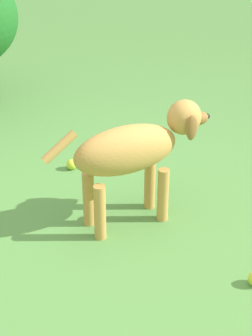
# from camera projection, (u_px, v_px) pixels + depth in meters

# --- Properties ---
(ground) EXTENTS (14.00, 14.00, 0.00)m
(ground) POSITION_uv_depth(u_px,v_px,m) (118.00, 238.00, 2.65)
(ground) COLOR #548C42
(dog) EXTENTS (0.89, 0.37, 0.62)m
(dog) POSITION_uv_depth(u_px,v_px,m) (136.00, 150.00, 2.61)
(dog) COLOR #C69347
(dog) RESTS_ON ground
(tennis_ball_2) EXTENTS (0.07, 0.07, 0.07)m
(tennis_ball_2) POSITION_uv_depth(u_px,v_px,m) (72.00, 164.00, 3.28)
(tennis_ball_2) COLOR #C2D436
(tennis_ball_2) RESTS_ON ground
(tennis_ball_3) EXTENTS (0.07, 0.07, 0.07)m
(tennis_ball_3) POSITION_uv_depth(u_px,v_px,m) (104.00, 161.00, 3.32)
(tennis_ball_3) COLOR #C3DA29
(tennis_ball_3) RESTS_ON ground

